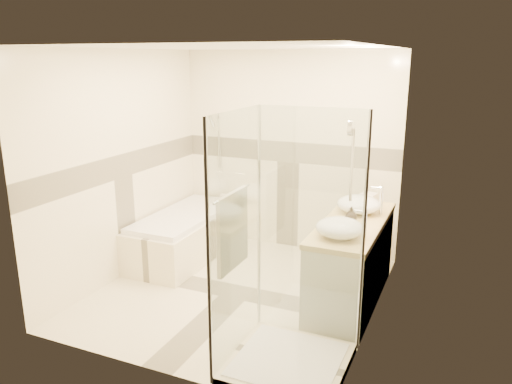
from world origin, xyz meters
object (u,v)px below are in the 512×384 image
at_px(shower_enclosure, 279,304).
at_px(amenity_bottle_b, 351,215).
at_px(vanity, 351,261).
at_px(vessel_sink_far, 340,228).
at_px(amenity_bottle_a, 351,214).
at_px(vessel_sink_near, 359,204).
at_px(bathtub, 186,232).

distance_m(shower_enclosure, amenity_bottle_b, 1.33).
xyz_separation_m(vanity, vessel_sink_far, (-0.02, -0.48, 0.51)).
bearing_deg(amenity_bottle_a, amenity_bottle_b, -90.00).
bearing_deg(amenity_bottle_a, vanity, 46.61).
height_order(vessel_sink_near, amenity_bottle_b, vessel_sink_near).
distance_m(bathtub, vessel_sink_far, 2.37).
height_order(vanity, amenity_bottle_a, amenity_bottle_a).
xyz_separation_m(amenity_bottle_a, amenity_bottle_b, (0.00, -0.01, -0.00)).
bearing_deg(amenity_bottle_a, vessel_sink_far, -90.00).
distance_m(bathtub, shower_enclosure, 2.47).
distance_m(vessel_sink_near, amenity_bottle_a, 0.33).
distance_m(vessel_sink_far, amenity_bottle_b, 0.45).
xyz_separation_m(shower_enclosure, vessel_sink_far, (0.27, 0.79, 0.43)).
bearing_deg(shower_enclosure, vessel_sink_far, 70.91).
distance_m(shower_enclosure, vessel_sink_near, 1.66).
relative_size(shower_enclosure, amenity_bottle_b, 13.72).
relative_size(vanity, vessel_sink_near, 3.62).
bearing_deg(shower_enclosure, amenity_bottle_b, 77.55).
distance_m(vessel_sink_near, vessel_sink_far, 0.79).
distance_m(shower_enclosure, amenity_bottle_a, 1.35).
distance_m(vanity, vessel_sink_far, 0.70).
bearing_deg(vanity, vessel_sink_far, -92.37).
distance_m(vanity, shower_enclosure, 1.31).
xyz_separation_m(bathtub, vessel_sink_near, (2.13, -0.04, 0.63)).
relative_size(amenity_bottle_a, amenity_bottle_b, 1.02).
relative_size(vessel_sink_far, amenity_bottle_a, 2.81).
xyz_separation_m(vanity, shower_enclosure, (-0.29, -1.27, 0.08)).
relative_size(shower_enclosure, amenity_bottle_a, 13.43).
xyz_separation_m(vessel_sink_far, amenity_bottle_b, (0.00, 0.45, -0.01)).
xyz_separation_m(vanity, amenity_bottle_a, (-0.02, -0.02, 0.50)).
height_order(vessel_sink_far, amenity_bottle_a, vessel_sink_far).
relative_size(vanity, vessel_sink_far, 3.79).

